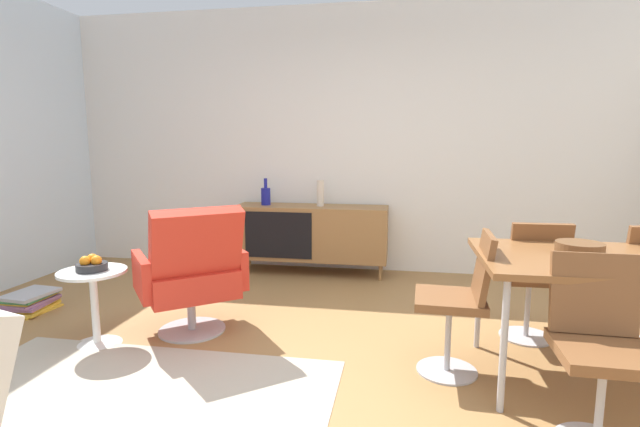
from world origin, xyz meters
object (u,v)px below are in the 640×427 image
Objects in this scene: dining_chair_near_window at (461,297)px; fruit_bowl at (92,265)px; vase_cobalt at (320,193)px; magazine_stack at (31,301)px; dining_chair_back_left at (533,275)px; wooden_bowl_on_table at (580,247)px; dining_chair_front_left at (600,343)px; dining_table at (631,266)px; sideboard at (311,232)px; vase_sculptural_dark at (266,196)px; lounge_chair_red at (192,271)px; side_table_round at (94,299)px.

dining_chair_near_window is 2.39m from fruit_bowl.
magazine_stack is (-2.15, -1.54, -0.78)m from vase_cobalt.
dining_chair_near_window and dining_chair_back_left have the same top height.
wooden_bowl_on_table is 0.74m from dining_chair_front_left.
dining_table is 0.70m from dining_chair_front_left.
dining_chair_back_left and dining_chair_front_left have the same top height.
sideboard is 2.98m from dining_table.
fruit_bowl is at bearing -118.42° from sideboard.
vase_cobalt is at bearing 1.06° from sideboard.
dining_chair_front_left is at bearing -100.25° from wooden_bowl_on_table.
vase_sculptural_dark is 0.30× the size of lounge_chair_red.
lounge_chair_red is 0.65m from fruit_bowl.
dining_chair_back_left is (2.32, -1.46, -0.35)m from vase_sculptural_dark.
vase_sculptural_dark is 0.18× the size of dining_table.
vase_sculptural_dark is at bearing 142.93° from dining_table.
dining_table is 3.28m from fruit_bowl.
vase_sculptural_dark reaches higher than side_table_round.
dining_chair_front_left is at bearing -19.29° from lounge_chair_red.
lounge_chair_red reaches higher than dining_chair_front_left.
dining_chair_back_left is (-0.12, 0.46, -0.30)m from wooden_bowl_on_table.
vase_sculptural_dark reaches higher than fruit_bowl.
dining_chair_back_left is at bearing 11.05° from side_table_round.
vase_sculptural_dark is 0.67× the size of magazine_stack.
vase_sculptural_dark reaches higher than lounge_chair_red.
fruit_bowl is (-2.93, -0.57, 0.09)m from dining_chair_back_left.
vase_cobalt is 2.42m from side_table_round.
dining_chair_back_left is at bearing -32.13° from vase_sculptural_dark.
dining_chair_near_window is (1.29, -2.02, 0.03)m from sideboard.
vase_sculptural_dark is 3.35m from dining_table.
wooden_bowl_on_table is at bearing -3.70° from lounge_chair_red.
dining_chair_near_window is (1.19, -2.02, -0.39)m from vase_cobalt.
lounge_chair_red is at bearing -90.87° from vase_sculptural_dark.
side_table_round is at bearing -106.72° from vase_sculptural_dark.
sideboard is 1.87× the size of dining_chair_back_left.
vase_cobalt is at bearing 70.64° from lounge_chair_red.
vase_cobalt is 0.52× the size of side_table_round.
vase_sculptural_dark reaches higher than dining_chair_near_window.
vase_cobalt is at bearing 59.42° from side_table_round.
vase_cobalt is at bearing 59.42° from fruit_bowl.
sideboard is at bearing 73.64° from lounge_chair_red.
dining_chair_front_left is at bearing -14.88° from magazine_stack.
vase_cobalt is at bearing 139.91° from dining_chair_back_left.
dining_chair_front_left reaches higher than side_table_round.
magazine_stack is (-2.04, -1.54, -0.36)m from sideboard.
dining_chair_near_window is at bearing 0.26° from fruit_bowl.
dining_chair_near_window is at bearing 134.17° from dining_chair_front_left.
dining_chair_near_window is at bearing -57.36° from sideboard.
vase_sculptural_dark is 2.13m from fruit_bowl.
fruit_bowl is (-3.05, -0.12, -0.21)m from wooden_bowl_on_table.
sideboard is at bearing 61.58° from side_table_round.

